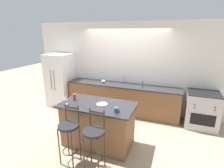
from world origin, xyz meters
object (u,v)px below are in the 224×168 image
Objects in this scene: bar_stool_far at (94,138)px; pumpkin_decoration at (103,81)px; refrigerator at (60,80)px; oven_range at (202,110)px; coffee_mug at (116,110)px; soap_bottle at (142,85)px; tumbler_cup at (74,97)px; bar_stool_near at (69,132)px; dinner_plate at (102,104)px; wine_glass at (66,98)px.

bar_stool_far is 2.56m from pumpkin_decoration.
oven_range is at bearing 0.32° from refrigerator.
soap_bottle is at bearing 86.44° from coffee_mug.
coffee_mug is at bearing -13.41° from tumbler_cup.
bar_stool_far reaches higher than soap_bottle.
pumpkin_decoration is 1.21m from soap_bottle.
coffee_mug is at bearing -93.56° from soap_bottle.
soap_bottle is (0.35, 2.37, 0.34)m from bar_stool_far.
refrigerator is 4.35m from oven_range.
refrigerator is at bearing 134.60° from tumbler_cup.
pumpkin_decoration is (-0.34, 2.37, 0.32)m from bar_stool_near.
soap_bottle is at bearing 81.54° from bar_stool_far.
refrigerator is at bearing -178.97° from soap_bottle.
bar_stool_near reaches higher than dinner_plate.
bar_stool_far is (2.40, -2.32, -0.23)m from refrigerator.
dinner_plate is 0.76m from wine_glass.
refrigerator is 1.53× the size of bar_stool_near.
bar_stool_near is 0.52m from bar_stool_far.
dinner_plate is 1.98× the size of pumpkin_decoration.
refrigerator is 8.30× the size of wine_glass.
dinner_plate is 0.46m from coffee_mug.
wine_glass reaches higher than pumpkin_decoration.
soap_bottle reaches higher than dinner_plate.
oven_range is 3.42m from wine_glass.
pumpkin_decoration is (-0.85, 2.39, 0.32)m from bar_stool_far.
oven_range is 0.83× the size of bar_stool_far.
wine_glass is (-0.70, -0.25, 0.14)m from dinner_plate.
tumbler_cup is (-0.84, 0.74, 0.39)m from bar_stool_far.
wine_glass is (1.54, -1.86, 0.24)m from refrigerator.
dinner_plate is 0.68m from tumbler_cup.
tumbler_cup reaches higher than oven_range.
tumbler_cup is at bearing 178.59° from dinner_plate.
oven_range is at bearing -0.86° from pumpkin_decoration.
wine_glass is at bearing 127.12° from bar_stool_near.
coffee_mug is at bearing -132.23° from oven_range.
coffee_mug is at bearing -60.28° from pumpkin_decoration.
oven_range is 1.66m from soap_bottle.
bar_stool_far is at bearing -41.39° from tumbler_cup.
pumpkin_decoration is at bearing 179.14° from oven_range.
refrigerator reaches higher than tumbler_cup.
coffee_mug is at bearing 0.71° from wine_glass.
dinner_plate is (0.36, 0.70, 0.33)m from bar_stool_near.
wine_glass reaches higher than dinner_plate.
tumbler_cup is at bearing 84.59° from wine_glass.
refrigerator is 3.22m from coffee_mug.
dinner_plate is at bearing -142.10° from oven_range.
refrigerator is 1.55m from pumpkin_decoration.
bar_stool_far is 1.18m from tumbler_cup.
coffee_mug reaches higher than oven_range.
pumpkin_decoration reaches higher than oven_range.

